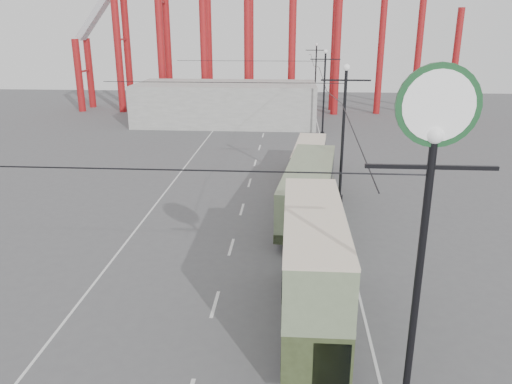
# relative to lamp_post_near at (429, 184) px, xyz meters

# --- Properties ---
(ground) EXTENTS (160.00, 160.00, 0.00)m
(ground) POSITION_rel_lamp_post_near_xyz_m (-5.60, 3.00, -7.86)
(ground) COLOR #515154
(ground) RESTS_ON ground
(road_markings) EXTENTS (12.52, 120.00, 0.01)m
(road_markings) POSITION_rel_lamp_post_near_xyz_m (-6.46, 22.70, -7.86)
(road_markings) COLOR silver
(road_markings) RESTS_ON ground
(lamp_post_near) EXTENTS (3.20, 0.44, 10.80)m
(lamp_post_near) POSITION_rel_lamp_post_near_xyz_m (0.00, 0.00, 0.00)
(lamp_post_near) COLOR black
(lamp_post_near) RESTS_ON ground
(lamp_post_mid) EXTENTS (3.20, 0.44, 9.32)m
(lamp_post_mid) POSITION_rel_lamp_post_near_xyz_m (0.00, 21.00, -3.18)
(lamp_post_mid) COLOR black
(lamp_post_mid) RESTS_ON ground
(lamp_post_far) EXTENTS (3.20, 0.44, 9.32)m
(lamp_post_far) POSITION_rel_lamp_post_near_xyz_m (0.00, 43.00, -3.18)
(lamp_post_far) COLOR black
(lamp_post_far) RESTS_ON ground
(lamp_post_distant) EXTENTS (3.20, 0.44, 9.32)m
(lamp_post_distant) POSITION_rel_lamp_post_near_xyz_m (0.00, 65.00, -3.18)
(lamp_post_distant) COLOR black
(lamp_post_distant) RESTS_ON ground
(fairground_shed) EXTENTS (22.00, 10.00, 5.00)m
(fairground_shed) POSITION_rel_lamp_post_near_xyz_m (-11.60, 50.00, -5.36)
(fairground_shed) COLOR gray
(fairground_shed) RESTS_ON ground
(double_decker_bus) EXTENTS (2.34, 9.08, 4.87)m
(double_decker_bus) POSITION_rel_lamp_post_near_xyz_m (-2.48, 5.70, -5.13)
(double_decker_bus) COLOR #323C20
(double_decker_bus) RESTS_ON ground
(single_decker_green) EXTENTS (4.02, 12.13, 3.37)m
(single_decker_green) POSITION_rel_lamp_post_near_xyz_m (-2.25, 17.99, -5.96)
(single_decker_green) COLOR #6F815E
(single_decker_green) RESTS_ON ground
(single_decker_cream) EXTENTS (3.09, 9.10, 2.78)m
(single_decker_cream) POSITION_rel_lamp_post_near_xyz_m (-1.95, 26.54, -6.30)
(single_decker_cream) COLOR beige
(single_decker_cream) RESTS_ON ground
(pedestrian) EXTENTS (0.82, 0.70, 1.91)m
(pedestrian) POSITION_rel_lamp_post_near_xyz_m (-2.52, 10.21, -6.90)
(pedestrian) COLOR black
(pedestrian) RESTS_ON ground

